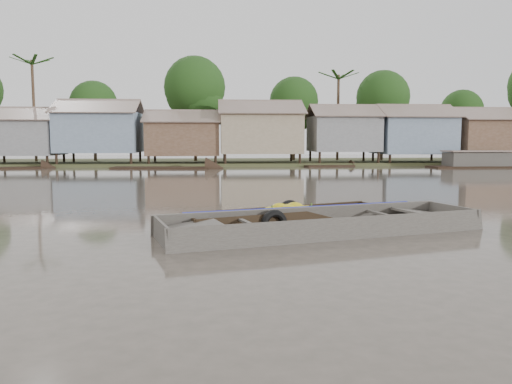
{
  "coord_description": "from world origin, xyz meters",
  "views": [
    {
      "loc": [
        -1.07,
        -11.9,
        2.12
      ],
      "look_at": [
        -0.09,
        0.66,
        0.8
      ],
      "focal_mm": 35.0,
      "sensor_mm": 36.0,
      "label": 1
    }
  ],
  "objects": [
    {
      "name": "distant_boats",
      "position": [
        13.06,
        24.3,
        0.19
      ],
      "size": [
        46.03,
        15.35,
        1.38
      ],
      "color": "black",
      "rests_on": "ground"
    },
    {
      "name": "banana_boat",
      "position": [
        0.66,
        0.46,
        0.15
      ],
      "size": [
        5.51,
        3.17,
        0.77
      ],
      "rotation": [
        0.0,
        0.0,
        0.37
      ],
      "color": "black",
      "rests_on": "ground"
    },
    {
      "name": "riverbank",
      "position": [
        3.03,
        31.86,
        3.07
      ],
      "size": [
        120.0,
        12.47,
        10.22
      ],
      "color": "#384723",
      "rests_on": "ground"
    },
    {
      "name": "ground",
      "position": [
        0.0,
        0.0,
        0.0
      ],
      "size": [
        120.0,
        120.0,
        0.0
      ],
      "primitive_type": "plane",
      "color": "#474136",
      "rests_on": "ground"
    },
    {
      "name": "viewer_boat",
      "position": [
        1.34,
        -0.74,
        0.06
      ],
      "size": [
        7.79,
        3.94,
        0.61
      ],
      "rotation": [
        0.0,
        0.0,
        0.27
      ],
      "color": "#403A36",
      "rests_on": "ground"
    }
  ]
}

